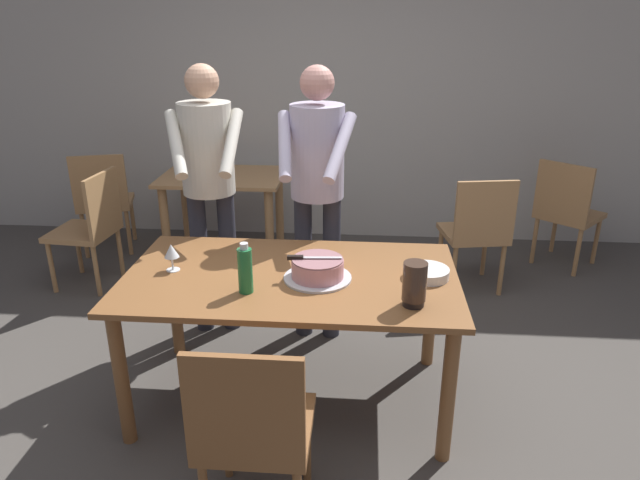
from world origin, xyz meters
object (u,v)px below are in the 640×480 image
at_px(wine_glass_near, 171,252).
at_px(background_chair_2, 104,199).
at_px(person_standing_beside, 208,173).
at_px(cake_knife, 303,258).
at_px(background_chair_1, 477,230).
at_px(background_chair_3, 567,210).
at_px(plate_stack, 427,273).
at_px(water_bottle, 245,270).
at_px(main_dining_table, 291,292).
at_px(hurricane_lamp, 414,284).
at_px(chair_near_side, 253,428).
at_px(background_table, 224,194).
at_px(person_cutting_cake, 317,177).
at_px(cake_on_platter, 318,270).
at_px(background_chair_0, 91,225).

relative_size(wine_glass_near, background_chair_2, 0.16).
bearing_deg(person_standing_beside, cake_knife, -49.17).
distance_m(background_chair_1, background_chair_3, 0.96).
height_order(cake_knife, background_chair_2, background_chair_2).
xyz_separation_m(plate_stack, background_chair_3, (1.32, 1.94, -0.28)).
bearing_deg(water_bottle, main_dining_table, 48.11).
distance_m(person_standing_beside, background_chair_2, 1.88).
bearing_deg(cake_knife, person_standing_beside, 130.83).
xyz_separation_m(hurricane_lamp, chair_near_side, (-0.64, -0.58, -0.37)).
distance_m(background_table, background_chair_3, 2.82).
relative_size(main_dining_table, background_chair_3, 1.88).
bearing_deg(background_table, person_cutting_cake, -53.80).
height_order(hurricane_lamp, background_chair_2, hurricane_lamp).
xyz_separation_m(hurricane_lamp, background_chair_3, (1.41, 2.24, -0.37)).
height_order(wine_glass_near, chair_near_side, chair_near_side).
distance_m(background_chair_2, background_chair_3, 3.88).
bearing_deg(background_chair_3, water_bottle, -135.30).
bearing_deg(background_chair_3, hurricane_lamp, -122.11).
relative_size(plate_stack, background_chair_3, 0.24).
distance_m(cake_on_platter, hurricane_lamp, 0.52).
distance_m(cake_knife, background_chair_1, 1.90).
xyz_separation_m(cake_on_platter, background_chair_3, (1.86, 2.00, -0.31)).
height_order(cake_on_platter, background_chair_1, background_chair_1).
height_order(person_standing_beside, background_table, person_standing_beside).
xyz_separation_m(wine_glass_near, background_chair_2, (-1.27, 1.96, -0.36)).
bearing_deg(main_dining_table, cake_knife, -32.71).
xyz_separation_m(background_chair_0, background_chair_2, (-0.19, 0.66, 0.00)).
height_order(plate_stack, background_chair_3, background_chair_3).
bearing_deg(water_bottle, background_chair_1, 49.98).
bearing_deg(wine_glass_near, cake_on_platter, -3.39).
relative_size(plate_stack, person_cutting_cake, 0.13).
height_order(main_dining_table, background_chair_0, background_chair_0).
relative_size(wine_glass_near, water_bottle, 0.58).
distance_m(cake_knife, wine_glass_near, 0.68).
relative_size(plate_stack, hurricane_lamp, 1.05).
height_order(plate_stack, person_cutting_cake, person_cutting_cake).
distance_m(main_dining_table, plate_stack, 0.70).
bearing_deg(background_table, main_dining_table, -66.94).
bearing_deg(person_standing_beside, background_chair_3, 25.48).
bearing_deg(hurricane_lamp, main_dining_table, 154.77).
bearing_deg(background_chair_3, main_dining_table, -135.64).
bearing_deg(wine_glass_near, plate_stack, 0.67).
height_order(main_dining_table, background_chair_2, background_chair_2).
relative_size(water_bottle, person_cutting_cake, 0.15).
height_order(cake_knife, background_chair_0, background_chair_0).
height_order(chair_near_side, background_chair_2, same).
bearing_deg(cake_on_platter, chair_near_side, -102.62).
bearing_deg(person_cutting_cake, water_bottle, -106.28).
bearing_deg(plate_stack, background_chair_2, 142.91).
bearing_deg(background_chair_3, background_chair_2, 179.99).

